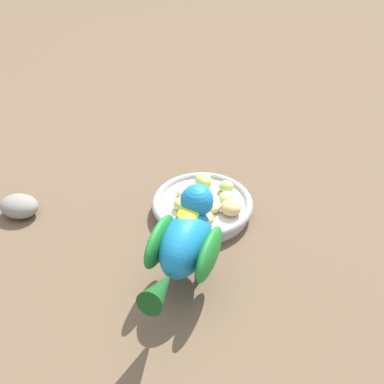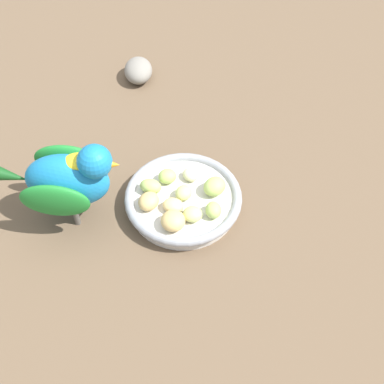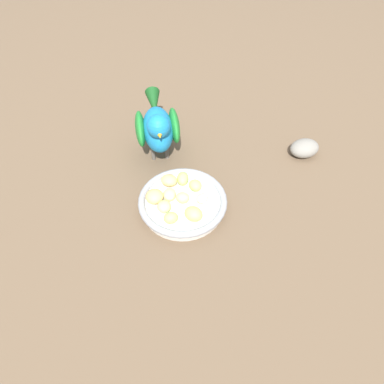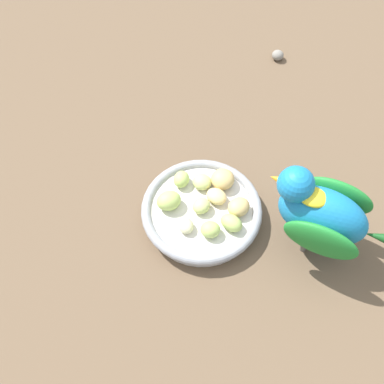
# 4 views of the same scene
# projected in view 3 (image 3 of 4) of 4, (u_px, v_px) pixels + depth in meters

# --- Properties ---
(ground_plane) EXTENTS (4.00, 4.00, 0.00)m
(ground_plane) POSITION_uv_depth(u_px,v_px,m) (186.00, 215.00, 0.73)
(ground_plane) COLOR brown
(feeding_bowl) EXTENTS (0.19, 0.19, 0.03)m
(feeding_bowl) POSITION_uv_depth(u_px,v_px,m) (181.00, 203.00, 0.73)
(feeding_bowl) COLOR beige
(feeding_bowl) RESTS_ON ground_plane
(apple_piece_0) EXTENTS (0.03, 0.03, 0.02)m
(apple_piece_0) POSITION_uv_depth(u_px,v_px,m) (202.00, 198.00, 0.72)
(apple_piece_0) COLOR beige
(apple_piece_0) RESTS_ON feeding_bowl
(apple_piece_1) EXTENTS (0.05, 0.05, 0.03)m
(apple_piece_1) POSITION_uv_depth(u_px,v_px,m) (194.00, 214.00, 0.68)
(apple_piece_1) COLOR #B2CC66
(apple_piece_1) RESTS_ON feeding_bowl
(apple_piece_2) EXTENTS (0.03, 0.03, 0.02)m
(apple_piece_2) POSITION_uv_depth(u_px,v_px,m) (164.00, 207.00, 0.70)
(apple_piece_2) COLOR #C6D17A
(apple_piece_2) RESTS_ON feeding_bowl
(apple_piece_3) EXTENTS (0.04, 0.04, 0.02)m
(apple_piece_3) POSITION_uv_depth(u_px,v_px,m) (181.00, 198.00, 0.72)
(apple_piece_3) COLOR #C6D17A
(apple_piece_3) RESTS_ON feeding_bowl
(apple_piece_4) EXTENTS (0.05, 0.05, 0.03)m
(apple_piece_4) POSITION_uv_depth(u_px,v_px,m) (155.00, 196.00, 0.71)
(apple_piece_4) COLOR tan
(apple_piece_4) RESTS_ON feeding_bowl
(apple_piece_5) EXTENTS (0.04, 0.04, 0.02)m
(apple_piece_5) POSITION_uv_depth(u_px,v_px,m) (183.00, 179.00, 0.75)
(apple_piece_5) COLOR #B2CC66
(apple_piece_5) RESTS_ON feeding_bowl
(apple_piece_6) EXTENTS (0.05, 0.05, 0.02)m
(apple_piece_6) POSITION_uv_depth(u_px,v_px,m) (169.00, 180.00, 0.75)
(apple_piece_6) COLOR tan
(apple_piece_6) RESTS_ON feeding_bowl
(apple_piece_7) EXTENTS (0.04, 0.04, 0.02)m
(apple_piece_7) POSITION_uv_depth(u_px,v_px,m) (169.00, 195.00, 0.72)
(apple_piece_7) COLOR #E5C67F
(apple_piece_7) RESTS_ON feeding_bowl
(apple_piece_8) EXTENTS (0.03, 0.03, 0.02)m
(apple_piece_8) POSITION_uv_depth(u_px,v_px,m) (195.00, 185.00, 0.74)
(apple_piece_8) COLOR #B2CC66
(apple_piece_8) RESTS_ON feeding_bowl
(apple_piece_9) EXTENTS (0.03, 0.03, 0.02)m
(apple_piece_9) POSITION_uv_depth(u_px,v_px,m) (171.00, 218.00, 0.68)
(apple_piece_9) COLOR #B2CC66
(apple_piece_9) RESTS_ON feeding_bowl
(parrot) EXTENTS (0.22, 0.12, 0.15)m
(parrot) POSITION_uv_depth(u_px,v_px,m) (157.00, 126.00, 0.78)
(parrot) COLOR #59544C
(parrot) RESTS_ON ground_plane
(rock_large) EXTENTS (0.06, 0.07, 0.04)m
(rock_large) POSITION_uv_depth(u_px,v_px,m) (304.00, 148.00, 0.84)
(rock_large) COLOR gray
(rock_large) RESTS_ON ground_plane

